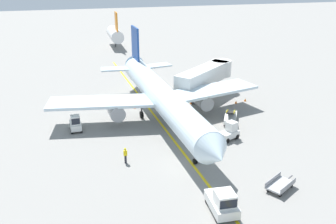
% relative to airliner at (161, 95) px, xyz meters
% --- Properties ---
extents(ground_plane, '(300.00, 300.00, 0.00)m').
position_rel_airliner_xyz_m(ground_plane, '(-0.19, -12.04, -3.42)').
color(ground_plane, gray).
extents(taxi_line_yellow, '(4.24, 79.92, 0.01)m').
position_rel_airliner_xyz_m(taxi_line_yellow, '(0.03, -7.04, -3.41)').
color(taxi_line_yellow, yellow).
rests_on(taxi_line_yellow, ground).
extents(airliner, '(28.58, 35.31, 10.10)m').
position_rel_airliner_xyz_m(airliner, '(0.00, 0.00, 0.00)').
color(airliner, silver).
rests_on(airliner, ground).
extents(jet_bridge, '(11.37, 10.15, 4.85)m').
position_rel_airliner_xyz_m(jet_bridge, '(9.17, 7.19, 0.12)').
color(jet_bridge, silver).
rests_on(jet_bridge, ground).
extents(pushback_tug, '(2.07, 3.69, 2.20)m').
position_rel_airliner_xyz_m(pushback_tug, '(0.09, -20.28, -2.42)').
color(pushback_tug, silver).
rests_on(pushback_tug, ground).
extents(baggage_tug_near_wing, '(1.44, 2.46, 2.10)m').
position_rel_airliner_xyz_m(baggage_tug_near_wing, '(-10.83, -0.55, -2.49)').
color(baggage_tug_near_wing, silver).
rests_on(baggage_tug_near_wing, ground).
extents(baggage_tug_by_cargo_door, '(2.72, 2.18, 2.10)m').
position_rel_airliner_xyz_m(baggage_tug_by_cargo_door, '(6.34, -7.60, -2.49)').
color(baggage_tug_by_cargo_door, silver).
rests_on(baggage_tug_by_cargo_door, ground).
extents(belt_loader_forward_hold, '(3.39, 5.02, 2.59)m').
position_rel_airliner_xyz_m(belt_loader_forward_hold, '(8.52, -3.00, -2.64)').
color(belt_loader_forward_hold, silver).
rests_on(belt_loader_forward_hold, ground).
extents(baggage_cart_loaded, '(3.64, 2.78, 0.94)m').
position_rel_airliner_xyz_m(baggage_cart_loaded, '(6.49, -18.47, -2.95)').
color(baggage_cart_loaded, '#A5A5A8').
rests_on(baggage_cart_loaded, ground).
extents(ground_crew_marshaller, '(0.36, 0.24, 1.70)m').
position_rel_airliner_xyz_m(ground_crew_marshaller, '(-6.23, -10.03, -2.51)').
color(ground_crew_marshaller, '#26262D').
rests_on(ground_crew_marshaller, ground).
extents(safety_cone_nose_left, '(0.36, 0.36, 0.44)m').
position_rel_airliner_xyz_m(safety_cone_nose_left, '(5.77, 4.81, -3.20)').
color(safety_cone_nose_left, orange).
rests_on(safety_cone_nose_left, ground).
extents(safety_cone_nose_right, '(0.36, 0.36, 0.44)m').
position_rel_airliner_xyz_m(safety_cone_nose_right, '(-2.49, 5.15, -3.20)').
color(safety_cone_nose_right, orange).
rests_on(safety_cone_nose_right, ground).
extents(safety_cone_wingtip_left, '(0.36, 0.36, 0.44)m').
position_rel_airliner_xyz_m(safety_cone_wingtip_left, '(12.22, 3.27, -3.20)').
color(safety_cone_wingtip_left, orange).
rests_on(safety_cone_wingtip_left, ground).
extents(safety_cone_wingtip_right, '(0.36, 0.36, 0.44)m').
position_rel_airliner_xyz_m(safety_cone_wingtip_right, '(13.95, 3.78, -3.20)').
color(safety_cone_wingtip_right, orange).
rests_on(safety_cone_wingtip_right, ground).
extents(distant_aircraft_mid_left, '(3.00, 10.10, 8.80)m').
position_rel_airliner_xyz_m(distant_aircraft_mid_left, '(0.63, 48.35, -0.20)').
color(distant_aircraft_mid_left, silver).
rests_on(distant_aircraft_mid_left, ground).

